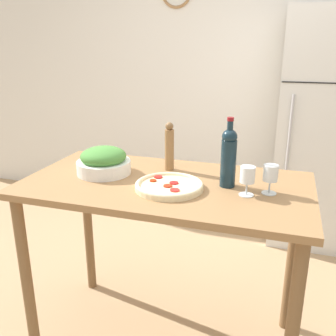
% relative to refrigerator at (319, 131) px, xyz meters
% --- Properties ---
extents(wall_back, '(6.40, 0.08, 2.60)m').
position_rel_refrigerator_xyz_m(wall_back, '(-0.80, 0.39, 0.38)').
color(wall_back, silver).
rests_on(wall_back, ground_plane).
extents(refrigerator, '(0.65, 0.71, 1.85)m').
position_rel_refrigerator_xyz_m(refrigerator, '(0.00, 0.00, 0.00)').
color(refrigerator, silver).
rests_on(refrigerator, ground_plane).
extents(prep_counter, '(1.39, 0.74, 0.95)m').
position_rel_refrigerator_xyz_m(prep_counter, '(-0.80, -1.56, -0.11)').
color(prep_counter, olive).
rests_on(prep_counter, ground_plane).
extents(wine_bottle, '(0.07, 0.07, 0.33)m').
position_rel_refrigerator_xyz_m(wine_bottle, '(-0.50, -1.52, 0.17)').
color(wine_bottle, '#142833').
rests_on(wine_bottle, prep_counter).
extents(wine_glass_near, '(0.07, 0.07, 0.13)m').
position_rel_refrigerator_xyz_m(wine_glass_near, '(-0.40, -1.61, 0.11)').
color(wine_glass_near, silver).
rests_on(wine_glass_near, prep_counter).
extents(wine_glass_far, '(0.07, 0.07, 0.13)m').
position_rel_refrigerator_xyz_m(wine_glass_far, '(-0.31, -1.56, 0.12)').
color(wine_glass_far, silver).
rests_on(wine_glass_far, prep_counter).
extents(pepper_mill, '(0.05, 0.05, 0.26)m').
position_rel_refrigerator_xyz_m(pepper_mill, '(-0.84, -1.38, 0.15)').
color(pepper_mill, olive).
rests_on(pepper_mill, prep_counter).
extents(salad_bowl, '(0.28, 0.28, 0.14)m').
position_rel_refrigerator_xyz_m(salad_bowl, '(-1.14, -1.53, 0.09)').
color(salad_bowl, white).
rests_on(salad_bowl, prep_counter).
extents(homemade_pizza, '(0.32, 0.32, 0.03)m').
position_rel_refrigerator_xyz_m(homemade_pizza, '(-0.75, -1.64, 0.04)').
color(homemade_pizza, beige).
rests_on(homemade_pizza, prep_counter).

